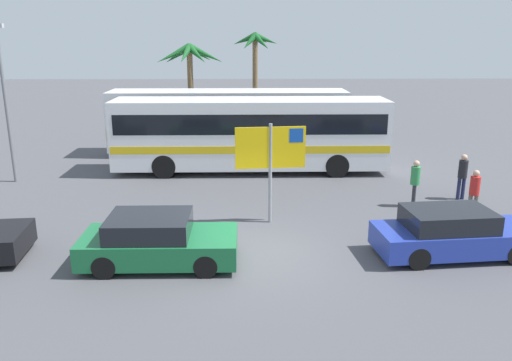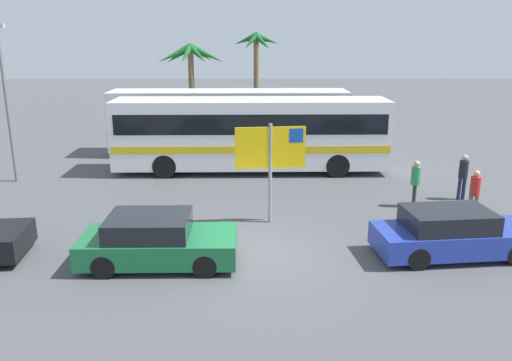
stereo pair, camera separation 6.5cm
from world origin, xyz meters
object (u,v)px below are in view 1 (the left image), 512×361
Objects in this scene: ferry_sign at (272,152)px; car_green at (157,241)px; bus_front_coach at (250,131)px; bus_rear_coach at (228,118)px; pedestrian_by_bus at (474,190)px; pedestrian_crossing_lot at (415,180)px; pedestrian_near_sign at (463,173)px; car_blue at (453,234)px.

car_green is (-3.14, -3.06, -1.69)m from ferry_sign.
bus_rear_coach is (-1.07, 3.66, 0.00)m from bus_front_coach.
bus_front_coach is 2.92× the size of car_green.
bus_front_coach is at bearing -73.64° from bus_rear_coach.
bus_rear_coach is 7.31× the size of pedestrian_by_bus.
car_green is 10.35m from pedestrian_by_bus.
bus_rear_coach reaches higher than car_green.
pedestrian_crossing_lot reaches higher than car_green.
pedestrian_crossing_lot is (5.07, 1.47, -1.35)m from ferry_sign.
bus_front_coach is 6.52m from ferry_sign.
bus_front_coach is 3.81m from bus_rear_coach.
car_green is at bearing -96.29° from bus_rear_coach.
pedestrian_near_sign is at bearing 14.01° from pedestrian_by_bus.
bus_front_coach is 1.00× the size of bus_rear_coach.
car_blue is 2.68× the size of pedestrian_crossing_lot.
bus_rear_coach is 14.42m from car_blue.
car_green is at bearing -104.86° from bus_front_coach.
car_green is 2.50× the size of pedestrian_by_bus.
pedestrian_by_bus is at bearing 53.10° from car_blue.
ferry_sign is at bearing 44.07° from car_green.
pedestrian_near_sign reaches higher than pedestrian_by_bus.
pedestrian_near_sign is (2.26, 4.95, 0.36)m from car_blue.
ferry_sign is 5.45m from pedestrian_crossing_lot.
pedestrian_near_sign is at bearing -28.85° from bus_front_coach.
bus_rear_coach is 13.32m from car_green.
bus_front_coach is at bearing -127.43° from pedestrian_near_sign.
bus_front_coach is 2.65× the size of car_blue.
pedestrian_crossing_lot is 1.03× the size of pedestrian_by_bus.
pedestrian_by_bus is (6.64, 0.31, -1.38)m from ferry_sign.
pedestrian_crossing_lot is (6.75, -8.66, -0.81)m from bus_rear_coach.
bus_front_coach reaches higher than car_green.
bus_rear_coach is 2.65× the size of car_blue.
car_green is 2.39× the size of pedestrian_near_sign.
pedestrian_near_sign is 1.02× the size of pedestrian_crossing_lot.
bus_rear_coach is 12.90m from pedestrian_by_bus.
bus_rear_coach reaches higher than pedestrian_crossing_lot.
bus_front_coach is 9.93m from car_green.
ferry_sign is 1.99× the size of pedestrian_by_bus.
car_green is 2.43× the size of pedestrian_crossing_lot.
pedestrian_crossing_lot is at bearing -52.06° from bus_rear_coach.
pedestrian_near_sign is (7.66, -4.22, -0.79)m from bus_front_coach.
car_blue is 1.10× the size of car_green.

